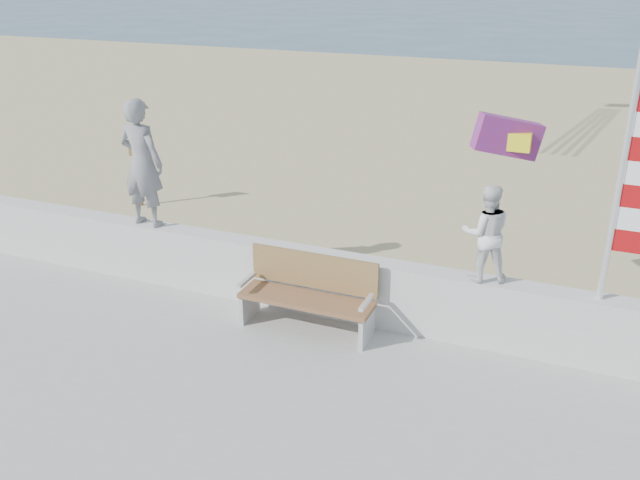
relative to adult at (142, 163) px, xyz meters
The scene contains 8 objects.
ground 3.91m from the adult, 36.72° to the right, with size 220.00×220.00×0.00m, color #304C61.
sand 7.76m from the adult, 69.04° to the left, with size 90.00×40.00×0.08m, color tan.
seawall 3.02m from the adult, ahead, with size 30.00×0.35×0.90m, color silver.
adult is the anchor object (origin of this frame).
child 4.99m from the adult, ahead, with size 0.60×0.47×1.23m, color white.
bench 3.16m from the adult, ahead, with size 1.80×0.57×1.00m.
parafoil_kite 5.21m from the adult, 16.99° to the left, with size 0.97×0.66×0.66m.
sign 3.94m from the adult, 128.98° to the left, with size 0.32×0.07×1.46m.
Camera 1 is at (3.32, -5.80, 4.78)m, focal length 38.00 mm.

